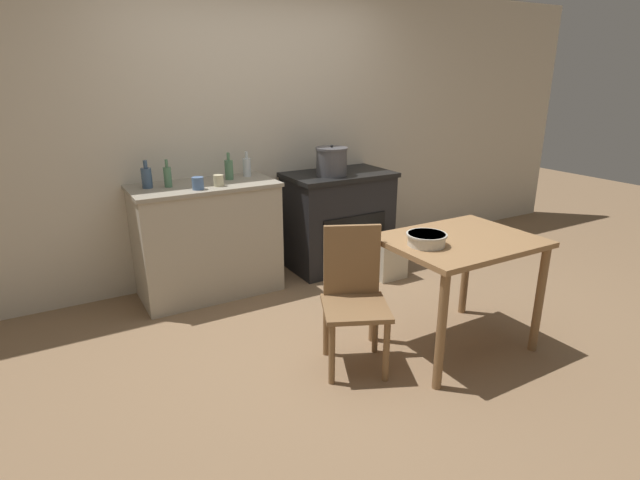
# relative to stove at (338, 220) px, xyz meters

# --- Properties ---
(ground_plane) EXTENTS (14.00, 14.00, 0.00)m
(ground_plane) POSITION_rel_stove_xyz_m (-0.69, -1.26, -0.46)
(ground_plane) COLOR #896B4C
(wall_back) EXTENTS (8.00, 0.07, 2.55)m
(wall_back) POSITION_rel_stove_xyz_m (-0.69, 0.33, 0.82)
(wall_back) COLOR beige
(wall_back) RESTS_ON ground_plane
(counter_cabinet) EXTENTS (1.16, 0.60, 0.94)m
(counter_cabinet) POSITION_rel_stove_xyz_m (-1.28, 0.01, 0.01)
(counter_cabinet) COLOR #B2A893
(counter_cabinet) RESTS_ON ground_plane
(stove) EXTENTS (0.99, 0.62, 0.91)m
(stove) POSITION_rel_stove_xyz_m (0.00, 0.00, 0.00)
(stove) COLOR black
(stove) RESTS_ON ground_plane
(work_table) EXTENTS (0.96, 0.75, 0.78)m
(work_table) POSITION_rel_stove_xyz_m (-0.13, -1.69, 0.20)
(work_table) COLOR #997047
(work_table) RESTS_ON ground_plane
(chair) EXTENTS (0.53, 0.53, 0.89)m
(chair) POSITION_rel_stove_xyz_m (-0.83, -1.51, 0.01)
(chair) COLOR olive
(chair) RESTS_ON ground_plane
(flour_sack) EXTENTS (0.28, 0.20, 0.41)m
(flour_sack) POSITION_rel_stove_xyz_m (0.24, -0.52, -0.25)
(flour_sack) COLOR beige
(flour_sack) RESTS_ON ground_plane
(stock_pot) EXTENTS (0.29, 0.29, 0.27)m
(stock_pot) POSITION_rel_stove_xyz_m (-0.12, -0.08, 0.58)
(stock_pot) COLOR #4C4C51
(stock_pot) RESTS_ON stove
(mixing_bowl_large) EXTENTS (0.25, 0.25, 0.08)m
(mixing_bowl_large) POSITION_rel_stove_xyz_m (-0.42, -1.68, 0.36)
(mixing_bowl_large) COLOR silver
(mixing_bowl_large) RESTS_ON work_table
(bottle_far_left) EXTENTS (0.07, 0.07, 0.22)m
(bottle_far_left) POSITION_rel_stove_xyz_m (-1.03, 0.07, 0.57)
(bottle_far_left) COLOR #517F5B
(bottle_far_left) RESTS_ON counter_cabinet
(bottle_left) EXTENTS (0.07, 0.07, 0.21)m
(bottle_left) POSITION_rel_stove_xyz_m (-0.85, 0.12, 0.57)
(bottle_left) COLOR silver
(bottle_left) RESTS_ON counter_cabinet
(bottle_mid_left) EXTENTS (0.08, 0.08, 0.22)m
(bottle_mid_left) POSITION_rel_stove_xyz_m (-1.70, 0.08, 0.57)
(bottle_mid_left) COLOR #3D5675
(bottle_mid_left) RESTS_ON counter_cabinet
(bottle_center_left) EXTENTS (0.06, 0.06, 0.22)m
(bottle_center_left) POSITION_rel_stove_xyz_m (-1.55, 0.03, 0.57)
(bottle_center_left) COLOR #517F5B
(bottle_center_left) RESTS_ON counter_cabinet
(cup_center) EXTENTS (0.09, 0.09, 0.10)m
(cup_center) POSITION_rel_stove_xyz_m (-1.37, -0.17, 0.53)
(cup_center) COLOR #4C6B99
(cup_center) RESTS_ON counter_cabinet
(cup_center_right) EXTENTS (0.08, 0.08, 0.09)m
(cup_center_right) POSITION_rel_stove_xyz_m (-1.20, -0.13, 0.53)
(cup_center_right) COLOR beige
(cup_center_right) RESTS_ON counter_cabinet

